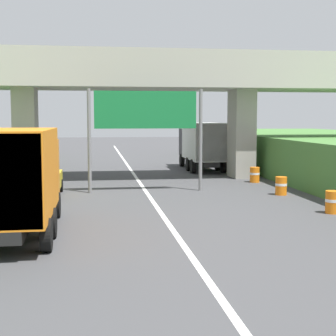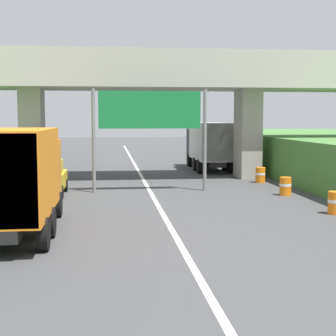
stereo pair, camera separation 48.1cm
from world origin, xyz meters
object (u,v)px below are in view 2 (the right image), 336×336
Objects in this scene: overhead_highway_sign at (150,116)px; construction_barrel_4 at (260,175)px; construction_barrel_5 at (237,167)px; truck_black at (209,143)px; truck_orange at (18,175)px; car_yellow at (46,178)px; construction_barrel_3 at (285,186)px; construction_barrel_2 at (335,203)px.

construction_barrel_4 is (6.71, 2.88, -3.40)m from overhead_highway_sign.
construction_barrel_5 is (6.60, 7.85, -3.40)m from overhead_highway_sign.
construction_barrel_5 is (1.47, -2.71, -1.47)m from truck_black.
truck_orange reaches higher than construction_barrel_5.
car_yellow is 12.43m from construction_barrel_4.
truck_orange is (-5.04, -9.17, -1.93)m from overhead_highway_sign.
construction_barrel_4 is at bearing -78.39° from truck_black.
overhead_highway_sign reaches higher than truck_black.
car_yellow is 11.72m from construction_barrel_3.
construction_barrel_5 is at bearing 36.17° from car_yellow.
construction_barrel_2 and construction_barrel_3 have the same top height.
car_yellow reaches higher than construction_barrel_5.
construction_barrel_2 is at bearing -27.87° from car_yellow.
truck_orange is 20.67m from construction_barrel_5.
car_yellow reaches higher than construction_barrel_2.
overhead_highway_sign is 6.53× the size of construction_barrel_2.
construction_barrel_3 is (11.64, -1.33, -0.40)m from car_yellow.
overhead_highway_sign is at bearing 162.11° from construction_barrel_3.
truck_orange is 12.06m from construction_barrel_2.
overhead_highway_sign is 6.53× the size of construction_barrel_3.
construction_barrel_2 and construction_barrel_4 have the same top height.
overhead_highway_sign is 11.90m from truck_black.
truck_black is at bearing 101.61° from construction_barrel_4.
construction_barrel_3 is (6.47, -2.09, -3.40)m from overhead_highway_sign.
construction_barrel_5 is at bearing 89.26° from construction_barrel_3.
truck_orange is at bearing -169.81° from construction_barrel_2.
construction_barrel_2 is (11.91, -6.30, -0.40)m from car_yellow.
construction_barrel_2 is at bearing -89.46° from construction_barrel_5.
construction_barrel_3 and construction_barrel_5 have the same top height.
overhead_highway_sign reaches higher than construction_barrel_5.
construction_barrel_3 is (1.34, -12.65, -1.47)m from truck_black.
car_yellow is at bearing -162.98° from construction_barrel_4.
construction_barrel_3 is (-0.27, 4.97, 0.00)m from construction_barrel_2.
construction_barrel_5 is at bearing 90.54° from construction_barrel_2.
truck_black is 8.11× the size of construction_barrel_3.
truck_orange is at bearing -148.39° from construction_barrel_3.
overhead_highway_sign reaches higher than car_yellow.
construction_barrel_4 is at bearing 23.21° from overhead_highway_sign.
truck_orange is 8.11× the size of construction_barrel_3.
overhead_highway_sign is 6.53× the size of construction_barrel_5.
overhead_highway_sign is 7.60m from construction_barrel_3.
construction_barrel_2 is 1.00× the size of construction_barrel_3.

